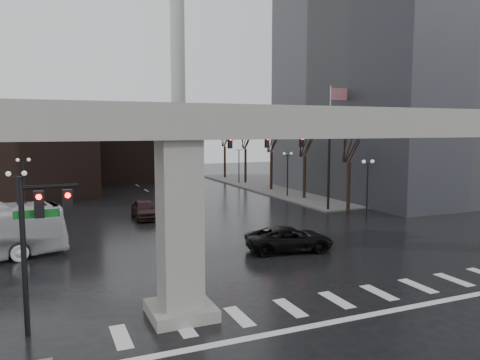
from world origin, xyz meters
The scene contains 23 objects.
ground centered at (0.00, 0.00, 0.00)m, with size 160.00×160.00×0.00m, color black.
sidewalk_ne centered at (26.00, 36.00, 0.07)m, with size 28.00×36.00×0.15m, color slate.
elevated_guideway centered at (1.26, 0.00, 6.88)m, with size 48.00×2.60×8.70m.
office_tower centered at (28.00, 26.00, 21.00)m, with size 22.00×26.00×42.00m, color #5D5D61.
building_far_left centered at (-14.00, 42.00, 5.00)m, with size 16.00×14.00×10.00m, color black.
building_far_mid centered at (-2.00, 52.00, 4.00)m, with size 10.00×10.00×8.00m, color black.
smokestack centered at (6.00, 46.00, 13.35)m, with size 3.60×3.60×30.00m.
signal_mast_arm centered at (8.99, 18.80, 5.83)m, with size 12.12×0.43×8.00m.
signal_left_pole centered at (-12.25, 0.50, 4.07)m, with size 2.30×0.30×6.00m.
flagpole_assembly centered at (15.29, 22.00, 7.53)m, with size 2.06×0.12×12.00m.
lamp_right_0 centered at (13.50, 14.00, 3.47)m, with size 1.22×0.32×5.11m.
lamp_right_1 centered at (13.50, 28.00, 3.47)m, with size 1.22×0.32×5.11m.
lamp_right_2 centered at (13.50, 42.00, 3.47)m, with size 1.22×0.32×5.11m.
lamp_left_0 centered at (-13.50, 14.00, 3.47)m, with size 1.22×0.32×5.11m.
lamp_left_1 centered at (-13.50, 28.00, 3.47)m, with size 1.22×0.32×5.11m.
lamp_left_2 centered at (-13.50, 42.00, 3.47)m, with size 1.22×0.32×5.11m.
tree_right_0 centered at (14.53, 18.02, 2.79)m, with size 1.09×1.58×7.50m.
tree_right_1 centered at (14.53, 26.02, 2.85)m, with size 1.09×1.61×7.67m.
tree_right_2 centered at (14.53, 34.02, 2.91)m, with size 1.10×1.63×7.85m.
tree_right_3 centered at (14.53, 42.02, 2.98)m, with size 1.11×1.66×8.02m.
tree_right_4 centered at (14.53, 50.02, 3.04)m, with size 1.12×1.69×8.19m.
pickup_truck centered at (2.25, 7.35, 0.77)m, with size 2.57×5.56×1.55m, color black.
far_car centered at (-4.01, 21.69, 0.82)m, with size 1.93×4.79×1.63m, color black.
Camera 1 is at (-12.09, -18.10, 7.73)m, focal length 35.00 mm.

